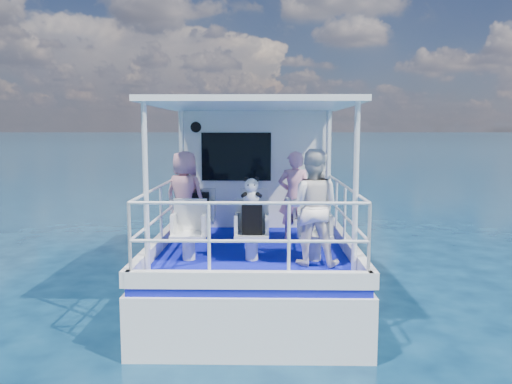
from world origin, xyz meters
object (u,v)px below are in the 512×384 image
backpack_center (252,219)px  panda (251,191)px  passenger_port_fwd (185,196)px  passenger_stbd_aft (312,207)px

backpack_center → panda: 0.41m
passenger_port_fwd → backpack_center: size_ratio=3.50×
backpack_center → panda: (-0.01, 0.01, 0.40)m
passenger_stbd_aft → panda: size_ratio=4.19×
passenger_port_fwd → backpack_center: bearing=153.5°
backpack_center → panda: bearing=122.8°
panda → passenger_stbd_aft: bearing=-13.2°
passenger_stbd_aft → passenger_port_fwd: bearing=-26.8°
passenger_port_fwd → passenger_stbd_aft: passenger_stbd_aft is taller
passenger_port_fwd → backpack_center: 1.77m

